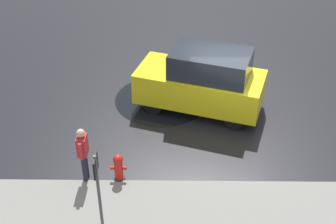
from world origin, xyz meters
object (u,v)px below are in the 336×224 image
at_px(fire_hydrant, 119,168).
at_px(pedestrian, 83,151).
at_px(sign_post, 98,186).
at_px(moving_hatchback, 203,81).

bearing_deg(fire_hydrant, pedestrian, -0.42).
bearing_deg(pedestrian, sign_post, 109.91).
distance_m(moving_hatchback, sign_post, 5.81).
distance_m(fire_hydrant, pedestrian, 1.03).
xyz_separation_m(fire_hydrant, sign_post, (0.18, 1.89, 1.18)).
xyz_separation_m(moving_hatchback, sign_post, (2.49, 5.22, 0.55)).
height_order(moving_hatchback, fire_hydrant, moving_hatchback).
bearing_deg(sign_post, fire_hydrant, -95.36).
distance_m(moving_hatchback, pedestrian, 4.60).
height_order(fire_hydrant, pedestrian, pedestrian).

